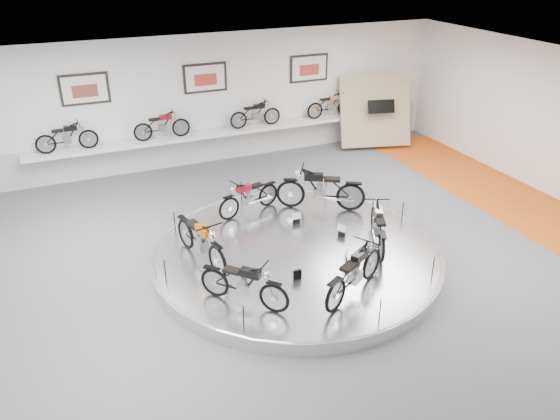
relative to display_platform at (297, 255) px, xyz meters
name	(u,v)px	position (x,y,z in m)	size (l,w,h in m)	color
floor	(302,267)	(0.00, -0.30, -0.15)	(16.00, 16.00, 0.00)	#515153
ceiling	(306,86)	(0.00, -0.30, 3.85)	(16.00, 16.00, 0.00)	white
wall_back	(206,100)	(0.00, 6.70, 1.85)	(16.00, 16.00, 0.00)	white
orange_carpet_strip	(534,212)	(6.80, -0.30, -0.14)	(2.40, 12.60, 0.01)	#CB5E11
dado_band	(209,145)	(0.00, 6.68, 0.40)	(15.68, 0.04, 1.10)	#BCBCBA
display_platform	(297,255)	(0.00, 0.00, 0.00)	(6.40, 6.40, 0.30)	silver
platform_rim	(297,250)	(0.00, 0.00, 0.12)	(6.40, 6.40, 0.10)	#B2B2BA
shelf	(211,134)	(0.00, 6.40, 0.85)	(11.00, 0.55, 0.10)	silver
poster_left	(85,89)	(-3.50, 6.66, 2.55)	(1.35, 0.06, 0.88)	silver
poster_center	(205,78)	(0.00, 6.66, 2.55)	(1.35, 0.06, 0.88)	silver
poster_right	(309,68)	(3.50, 6.66, 2.55)	(1.35, 0.06, 0.88)	silver
display_panel	(375,111)	(5.60, 5.80, 1.10)	(2.40, 0.12, 2.40)	tan
shelf_bike_a	(67,139)	(-4.20, 6.40, 1.27)	(1.22, 0.42, 0.73)	black
shelf_bike_b	(162,127)	(-1.50, 6.40, 1.27)	(1.22, 0.42, 0.73)	maroon
shelf_bike_c	(255,116)	(1.50, 6.40, 1.27)	(1.22, 0.42, 0.73)	black
shelf_bike_d	(330,106)	(4.20, 6.40, 1.27)	(1.22, 0.42, 0.73)	#BAB9BE
bike_a	(321,189)	(1.40, 1.60, 0.71)	(1.91, 0.67, 1.12)	black
bike_b	(249,196)	(-0.33, 2.12, 0.60)	(1.54, 0.54, 0.90)	maroon
bike_c	(200,240)	(-2.07, 0.36, 0.67)	(1.76, 0.62, 1.03)	#AC5400
bike_d	(244,283)	(-1.76, -1.45, 0.61)	(1.57, 0.55, 0.92)	black
bike_e	(355,272)	(0.29, -1.98, 0.65)	(1.71, 0.60, 1.00)	black
bike_f	(378,226)	(1.73, -0.55, 0.63)	(1.64, 0.58, 0.97)	#BAB9BE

